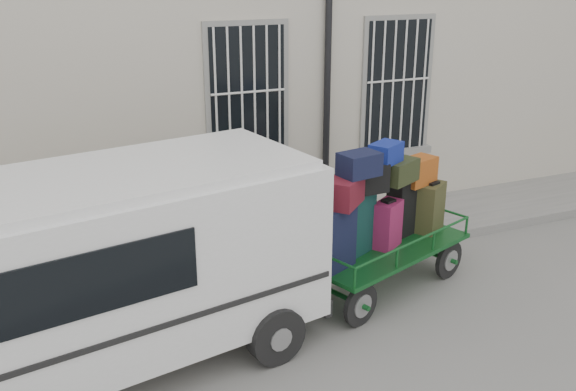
{
  "coord_description": "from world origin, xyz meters",
  "views": [
    {
      "loc": [
        -3.7,
        -6.31,
        4.2
      ],
      "look_at": [
        -0.56,
        1.0,
        1.33
      ],
      "focal_mm": 40.0,
      "sensor_mm": 36.0,
      "label": 1
    }
  ],
  "objects": [
    {
      "name": "luggage_cart",
      "position": [
        0.53,
        0.42,
        1.08
      ],
      "size": [
        2.91,
        1.87,
        2.08
      ],
      "rotation": [
        0.0,
        0.0,
        0.34
      ],
      "color": "black",
      "rests_on": "ground"
    },
    {
      "name": "building",
      "position": [
        0.0,
        5.5,
        3.0
      ],
      "size": [
        24.0,
        5.15,
        6.0
      ],
      "color": "beige",
      "rests_on": "ground"
    },
    {
      "name": "van",
      "position": [
        -2.98,
        0.02,
        1.28
      ],
      "size": [
        4.71,
        2.66,
        2.24
      ],
      "rotation": [
        0.0,
        0.0,
        0.19
      ],
      "color": "white",
      "rests_on": "ground"
    },
    {
      "name": "ground",
      "position": [
        0.0,
        0.0,
        0.0
      ],
      "size": [
        80.0,
        80.0,
        0.0
      ],
      "primitive_type": "plane",
      "color": "slate",
      "rests_on": "ground"
    },
    {
      "name": "sidewalk",
      "position": [
        0.0,
        2.2,
        0.07
      ],
      "size": [
        24.0,
        1.7,
        0.15
      ],
      "primitive_type": "cube",
      "color": "slate",
      "rests_on": "ground"
    }
  ]
}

